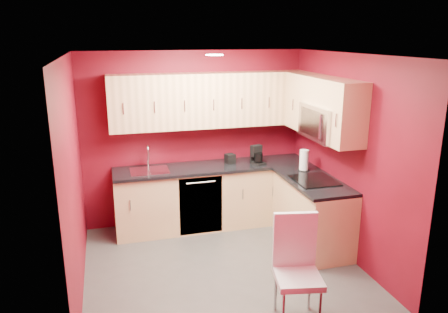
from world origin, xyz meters
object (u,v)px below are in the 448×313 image
microwave (326,122)px  sink (149,168)px  paper_towel (304,160)px  dining_chair (298,272)px  coffee_maker (258,155)px  napkin_holder (230,159)px

microwave → sink: size_ratio=1.46×
paper_towel → dining_chair: (-0.91, -1.84, -0.52)m
paper_towel → dining_chair: 2.12m
microwave → dining_chair: size_ratio=0.72×
coffee_maker → dining_chair: bearing=-116.8°
microwave → coffee_maker: (-0.55, 0.90, -0.62)m
sink → paper_towel: bearing=-15.3°
coffee_maker → paper_towel: bearing=-58.8°
microwave → dining_chair: (-0.96, -1.40, -1.13)m
microwave → paper_towel: size_ratio=2.65×
napkin_holder → paper_towel: paper_towel is taller
sink → coffee_maker: (1.54, -0.11, 0.10)m
microwave → coffee_maker: 1.22m
napkin_holder → dining_chair: dining_chair is taller
sink → napkin_holder: (1.16, 0.04, 0.03)m
microwave → coffee_maker: microwave is taller
sink → dining_chair: (1.13, -2.40, -0.42)m
napkin_holder → microwave: bearing=-48.2°
sink → napkin_holder: 1.16m
coffee_maker → paper_towel: size_ratio=0.93×
paper_towel → dining_chair: paper_towel is taller
napkin_holder → sink: bearing=-178.1°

